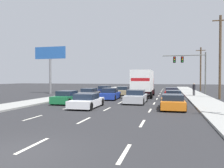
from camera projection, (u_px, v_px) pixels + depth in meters
ground_plane at (134, 96)px, 31.35m from camera, size 140.00×140.00×0.00m
sidewalk_right at (203, 100)px, 24.39m from camera, size 3.02×80.00×0.14m
sidewalk_left at (63, 97)px, 28.61m from camera, size 3.02×80.00×0.14m
lane_markings at (132, 97)px, 29.85m from camera, size 6.94×57.00×0.01m
car_navy at (105, 90)px, 34.53m from camera, size 1.87×4.22×1.31m
car_gray at (89, 93)px, 28.57m from camera, size 1.82×4.44×1.20m
car_green at (67, 98)px, 21.82m from camera, size 1.94×4.27×1.25m
car_tan at (123, 91)px, 33.50m from camera, size 1.92×4.45×1.25m
car_blue at (110, 94)px, 26.02m from camera, size 1.96×4.08×1.35m
car_white at (87, 101)px, 18.62m from camera, size 2.06×4.38×1.20m
box_truck at (143, 82)px, 29.06m from camera, size 2.70×8.26×3.47m
car_silver at (136, 97)px, 22.03m from camera, size 1.96×4.19×1.32m
car_red at (172, 92)px, 31.59m from camera, size 1.94×4.65×1.16m
car_black at (173, 96)px, 24.22m from camera, size 1.85×4.57×1.16m
car_orange at (172, 102)px, 17.67m from camera, size 1.96×4.15×1.20m
traffic_signal_mast at (187, 63)px, 34.63m from camera, size 6.53×0.69×6.52m
utility_pole_mid at (220, 56)px, 26.36m from camera, size 1.80×0.28×9.97m
utility_pole_far at (201, 69)px, 43.65m from camera, size 1.80×0.28×8.62m
roadside_billboard at (50, 59)px, 35.68m from camera, size 5.36×0.36×7.58m
pedestrian_near_corner at (194, 89)px, 30.38m from camera, size 0.38×0.38×1.69m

